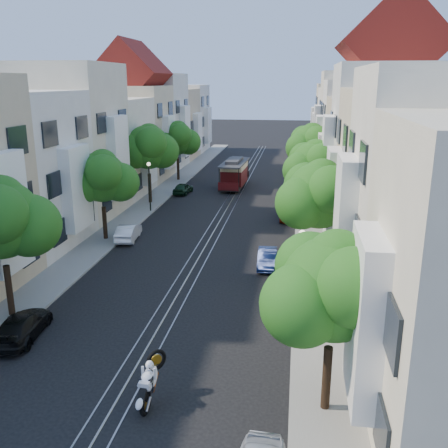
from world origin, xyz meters
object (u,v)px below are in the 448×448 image
at_px(tree_e_a, 334,291).
at_px(tree_e_c, 315,166).
at_px(parked_car_w_near, 22,326).
at_px(lamp_west, 149,179).
at_px(tree_w_c, 149,148).
at_px(lamp_east, 301,260).
at_px(parked_car_e_far, 291,213).
at_px(tree_w_a, 1,221).
at_px(sportbike_rider, 149,380).
at_px(tree_w_d, 178,139).
at_px(parked_car_w_far, 183,188).
at_px(parked_car_e_mid, 267,258).
at_px(cable_car, 234,172).
at_px(tree_e_b, 320,197).
at_px(tree_e_d, 312,145).
at_px(tree_w_b, 102,178).
at_px(parked_car_w_mid, 128,232).

distance_m(tree_e_a, tree_e_c, 23.00).
distance_m(tree_e_a, parked_car_w_near, 13.79).
relative_size(lamp_west, parked_car_w_near, 1.08).
bearing_deg(tree_w_c, parked_car_w_near, -86.45).
height_order(lamp_east, parked_car_e_far, lamp_east).
xyz_separation_m(tree_w_a, sportbike_rider, (8.37, -5.53, -3.79)).
bearing_deg(lamp_west, tree_w_a, -92.40).
height_order(tree_w_d, parked_car_w_far, tree_w_d).
height_order(tree_e_a, tree_e_c, tree_e_c).
height_order(tree_e_c, tree_w_d, same).
distance_m(sportbike_rider, parked_car_e_mid, 14.32).
bearing_deg(sportbike_rider, cable_car, 96.36).
relative_size(tree_e_b, tree_w_a, 1.00).
bearing_deg(tree_e_c, tree_e_b, -90.00).
height_order(tree_e_c, lamp_west, tree_e_c).
bearing_deg(tree_w_d, tree_e_d, -19.15).
distance_m(lamp_east, parked_car_w_near, 12.71).
xyz_separation_m(lamp_east, parked_car_w_near, (-11.90, -3.85, -2.29)).
height_order(lamp_east, parked_car_w_far, lamp_east).
relative_size(lamp_east, parked_car_w_near, 1.08).
xyz_separation_m(tree_w_a, cable_car, (6.64, 31.24, -3.12)).
relative_size(tree_e_c, tree_w_d, 1.00).
xyz_separation_m(parked_car_e_far, parked_car_w_near, (-11.20, -21.18, -0.01)).
distance_m(lamp_west, parked_car_e_far, 12.13).
xyz_separation_m(tree_w_b, tree_w_c, (0.00, 11.00, 0.67)).
distance_m(tree_e_c, tree_e_d, 11.00).
distance_m(lamp_east, parked_car_e_mid, 7.07).
bearing_deg(parked_car_w_mid, tree_e_b, 152.24).
relative_size(tree_e_a, sportbike_rider, 3.08).
bearing_deg(parked_car_w_near, lamp_west, -94.83).
relative_size(tree_w_c, cable_car, 0.99).
bearing_deg(parked_car_e_mid, tree_w_a, -145.48).
relative_size(lamp_east, parked_car_w_mid, 1.19).
bearing_deg(parked_car_e_far, parked_car_w_mid, -152.13).
distance_m(sportbike_rider, parked_car_e_far, 25.27).
bearing_deg(tree_w_c, tree_w_b, -90.00).
bearing_deg(parked_car_w_near, tree_w_d, -94.20).
bearing_deg(tree_e_d, tree_e_a, -90.00).
bearing_deg(tree_e_c, tree_e_d, 90.00).
distance_m(tree_w_a, parked_car_e_mid, 14.90).
xyz_separation_m(tree_e_c, lamp_west, (-13.56, 2.02, -1.75)).
height_order(tree_e_a, parked_car_w_mid, tree_e_a).
distance_m(tree_e_b, tree_e_c, 11.00).
bearing_deg(parked_car_e_far, cable_car, 112.57).
relative_size(tree_e_c, lamp_east, 1.57).
relative_size(tree_w_a, tree_w_c, 0.94).
height_order(lamp_east, parked_car_w_near, lamp_east).
relative_size(tree_e_d, lamp_west, 1.65).
distance_m(tree_e_a, parked_car_w_far, 34.92).
relative_size(tree_e_c, cable_car, 0.91).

